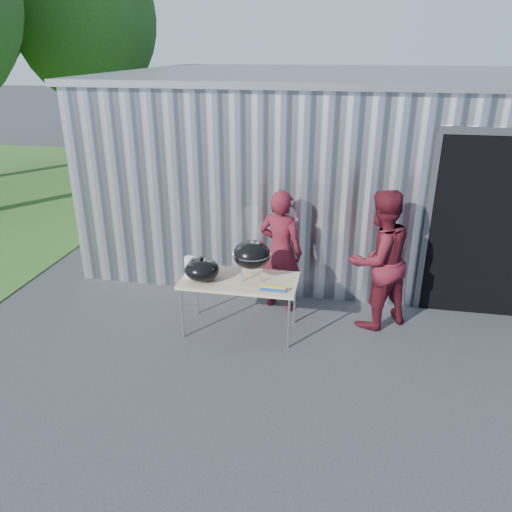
% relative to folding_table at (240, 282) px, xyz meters
% --- Properties ---
extents(ground, '(80.00, 80.00, 0.00)m').
position_rel_folding_table_xyz_m(ground, '(0.33, -0.60, -0.71)').
color(ground, '#2F2F32').
extents(building, '(8.20, 6.20, 3.10)m').
position_rel_folding_table_xyz_m(building, '(1.24, 3.99, 0.83)').
color(building, silver).
rests_on(building, ground).
extents(tree_far, '(3.88, 3.88, 6.43)m').
position_rel_folding_table_xyz_m(tree_far, '(-6.17, 8.40, 3.48)').
color(tree_far, '#442D19').
rests_on(tree_far, ground).
extents(folding_table, '(1.50, 0.75, 0.75)m').
position_rel_folding_table_xyz_m(folding_table, '(0.00, 0.00, 0.00)').
color(folding_table, tan).
rests_on(folding_table, ground).
extents(kettle_grill, '(0.48, 0.48, 0.95)m').
position_rel_folding_table_xyz_m(kettle_grill, '(0.16, 0.03, 0.45)').
color(kettle_grill, black).
rests_on(kettle_grill, folding_table).
extents(grill_lid, '(0.44, 0.44, 0.32)m').
position_rel_folding_table_xyz_m(grill_lid, '(-0.47, -0.10, 0.18)').
color(grill_lid, black).
rests_on(grill_lid, folding_table).
extents(paper_towels, '(0.12, 0.12, 0.28)m').
position_rel_folding_table_xyz_m(paper_towels, '(-0.65, -0.05, 0.18)').
color(paper_towels, white).
rests_on(paper_towels, folding_table).
extents(white_tub, '(0.20, 0.15, 0.10)m').
position_rel_folding_table_xyz_m(white_tub, '(-0.55, 0.19, 0.09)').
color(white_tub, white).
rests_on(white_tub, folding_table).
extents(foil_box, '(0.32, 0.06, 0.06)m').
position_rel_folding_table_xyz_m(foil_box, '(0.48, -0.25, 0.07)').
color(foil_box, navy).
rests_on(foil_box, folding_table).
extents(person_cook, '(0.74, 0.59, 1.76)m').
position_rel_folding_table_xyz_m(person_cook, '(0.43, 0.74, 0.17)').
color(person_cook, '#55131D').
rests_on(person_cook, ground).
extents(person_bystander, '(1.16, 1.12, 1.89)m').
position_rel_folding_table_xyz_m(person_bystander, '(1.76, 0.51, 0.23)').
color(person_bystander, '#55131D').
rests_on(person_bystander, ground).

